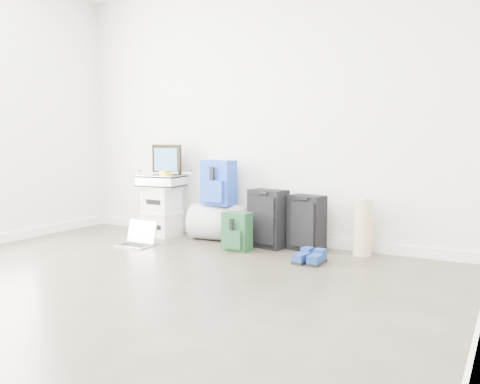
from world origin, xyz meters
The scene contains 14 objects.
ground centered at (0.00, 0.00, 0.00)m, with size 5.00×5.00×0.00m, color #383028.
room_envelope centered at (0.00, 0.02, 1.72)m, with size 4.52×5.02×2.71m.
boxes_stack centered at (-1.07, 2.21, 0.27)m, with size 0.41×0.35×0.54m.
briefcase centered at (-1.07, 2.21, 0.61)m, with size 0.46×0.33×0.13m, color #B2B2B7.
painting centered at (-1.07, 2.31, 0.84)m, with size 0.44×0.10×0.33m.
drone centered at (-0.99, 2.19, 0.70)m, with size 0.46×0.46×0.05m.
duffel_bag centered at (-0.37, 2.30, 0.19)m, with size 0.38×0.38×0.62m, color #9CA0A5.
blue_backpack centered at (-0.37, 2.27, 0.61)m, with size 0.34×0.26×0.47m.
large_suitcase centered at (0.23, 2.22, 0.29)m, with size 0.41×0.31×0.57m.
green_backpack centered at (0.03, 1.95, 0.18)m, with size 0.27×0.20×0.37m.
carry_on centered at (0.62, 2.27, 0.27)m, with size 0.37×0.28×0.53m.
shoes centered at (0.84, 1.82, 0.04)m, with size 0.24×0.27×0.09m.
rolled_rug centered at (1.15, 2.33, 0.26)m, with size 0.17×0.17×0.52m, color tan.
laptop centered at (-0.95, 1.67, 0.06)m, with size 0.34×0.25×0.24m.
Camera 1 is at (2.39, -2.24, 1.07)m, focal length 38.00 mm.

